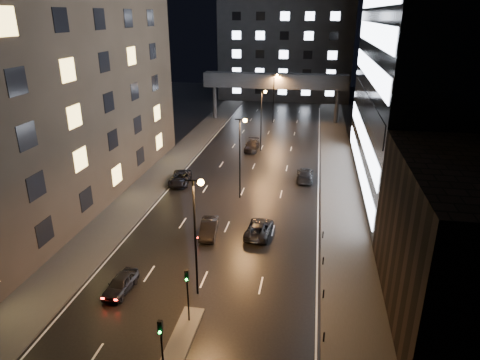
{
  "coord_description": "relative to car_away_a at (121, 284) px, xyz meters",
  "views": [
    {
      "loc": [
        8.57,
        -20.42,
        21.54
      ],
      "look_at": [
        0.74,
        23.9,
        4.0
      ],
      "focal_mm": 32.0,
      "sensor_mm": 36.0,
      "label": 1
    }
  ],
  "objects": [
    {
      "name": "traffic_signal_near",
      "position": [
        6.65,
        -2.71,
        2.38
      ],
      "size": [
        0.28,
        0.34,
        4.4
      ],
      "color": "black",
      "rests_on": "median_island"
    },
    {
      "name": "skybridge",
      "position": [
        6.35,
        62.8,
        7.63
      ],
      "size": [
        30.0,
        3.0,
        10.0
      ],
      "color": "#333335",
      "rests_on": "ground"
    },
    {
      "name": "median_island",
      "position": [
        6.65,
        -5.2,
        -0.64
      ],
      "size": [
        1.6,
        8.0,
        0.15
      ],
      "primitive_type": "cube",
      "color": "#383533",
      "rests_on": "ground"
    },
    {
      "name": "car_away_b",
      "position": [
        4.85,
        10.75,
        0.06
      ],
      "size": [
        2.18,
        4.82,
        1.53
      ],
      "primitive_type": "imported",
      "rotation": [
        0.0,
        0.0,
        0.12
      ],
      "color": "black",
      "rests_on": "ground"
    },
    {
      "name": "ground",
      "position": [
        6.35,
        32.8,
        -0.71
      ],
      "size": [
        160.0,
        160.0,
        0.0
      ],
      "primitive_type": "plane",
      "color": "black",
      "rests_on": "ground"
    },
    {
      "name": "car_away_d",
      "position": [
        4.85,
        40.93,
        0.06
      ],
      "size": [
        2.23,
        5.34,
        1.54
      ],
      "primitive_type": "imported",
      "rotation": [
        0.0,
        0.0,
        0.01
      ],
      "color": "black",
      "rests_on": "ground"
    },
    {
      "name": "car_away_c",
      "position": [
        -2.48,
        24.16,
        0.05
      ],
      "size": [
        3.16,
        5.74,
        1.52
      ],
      "primitive_type": "imported",
      "rotation": [
        0.0,
        0.0,
        0.12
      ],
      "color": "black",
      "rests_on": "ground"
    },
    {
      "name": "sidewalk_right",
      "position": [
        18.85,
        27.8,
        -0.64
      ],
      "size": [
        5.0,
        110.0,
        0.15
      ],
      "primitive_type": "cube",
      "color": "#383533",
      "rests_on": "ground"
    },
    {
      "name": "car_away_a",
      "position": [
        0.0,
        0.0,
        0.0
      ],
      "size": [
        1.94,
        4.28,
        1.42
      ],
      "primitive_type": "imported",
      "rotation": [
        0.0,
        0.0,
        -0.06
      ],
      "color": "black",
      "rests_on": "ground"
    },
    {
      "name": "sidewalk_left",
      "position": [
        -6.15,
        27.8,
        -0.64
      ],
      "size": [
        5.0,
        110.0,
        0.15
      ],
      "primitive_type": "cube",
      "color": "#383533",
      "rests_on": "ground"
    },
    {
      "name": "streetlight_far",
      "position": [
        6.51,
        60.8,
        5.79
      ],
      "size": [
        1.45,
        0.5,
        10.15
      ],
      "color": "black",
      "rests_on": "ground"
    },
    {
      "name": "building_far",
      "position": [
        6.35,
        90.8,
        11.79
      ],
      "size": [
        34.0,
        14.0,
        25.0
      ],
      "primitive_type": "cube",
      "color": "#333335",
      "rests_on": "ground"
    },
    {
      "name": "car_toward_a",
      "position": [
        10.0,
        11.7,
        0.02
      ],
      "size": [
        2.78,
        5.41,
        1.46
      ],
      "primitive_type": "imported",
      "rotation": [
        0.0,
        0.0,
        3.07
      ],
      "color": "black",
      "rests_on": "ground"
    },
    {
      "name": "bollard_row",
      "position": [
        16.55,
        -0.7,
        -0.26
      ],
      "size": [
        0.12,
        25.12,
        0.9
      ],
      "color": "black",
      "rests_on": "ground"
    },
    {
      "name": "car_toward_b",
      "position": [
        14.16,
        28.46,
        0.09
      ],
      "size": [
        2.31,
        5.54,
        1.6
      ],
      "primitive_type": "imported",
      "rotation": [
        0.0,
        0.0,
        3.15
      ],
      "color": "black",
      "rests_on": "ground"
    },
    {
      "name": "building_right_glass",
      "position": [
        31.35,
        28.8,
        21.79
      ],
      "size": [
        20.0,
        36.0,
        45.0
      ],
      "primitive_type": "cube",
      "color": "black",
      "rests_on": "ground"
    },
    {
      "name": "building_left",
      "position": [
        -16.15,
        16.8,
        19.29
      ],
      "size": [
        15.0,
        48.0,
        40.0
      ],
      "primitive_type": "cube",
      "color": "#2D2319",
      "rests_on": "ground"
    },
    {
      "name": "streetlight_mid_a",
      "position": [
        6.51,
        20.8,
        5.79
      ],
      "size": [
        1.45,
        0.5,
        10.15
      ],
      "color": "black",
      "rests_on": "ground"
    },
    {
      "name": "building_right_low",
      "position": [
        26.35,
        1.8,
        5.29
      ],
      "size": [
        10.0,
        18.0,
        12.0
      ],
      "primitive_type": "cube",
      "color": "black",
      "rests_on": "ground"
    },
    {
      "name": "streetlight_mid_b",
      "position": [
        6.51,
        40.8,
        5.79
      ],
      "size": [
        1.45,
        0.5,
        10.15
      ],
      "color": "black",
      "rests_on": "ground"
    },
    {
      "name": "streetlight_near",
      "position": [
        6.51,
        0.8,
        5.79
      ],
      "size": [
        1.45,
        0.5,
        10.15
      ],
      "color": "black",
      "rests_on": "ground"
    },
    {
      "name": "traffic_signal_far",
      "position": [
        6.65,
        -8.21,
        2.38
      ],
      "size": [
        0.28,
        0.34,
        4.4
      ],
      "color": "black",
      "rests_on": "median_island"
    }
  ]
}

